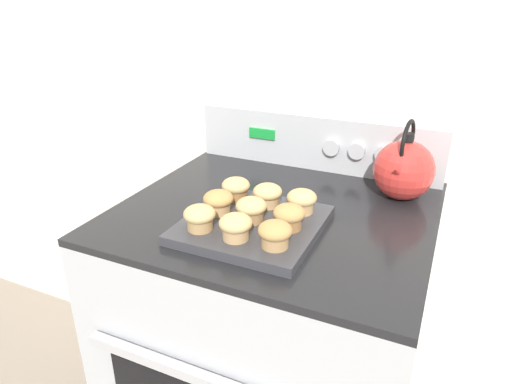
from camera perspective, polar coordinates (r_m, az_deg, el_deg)
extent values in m
cube|color=silver|center=(1.39, 8.75, 14.78)|extent=(8.00, 0.05, 2.40)
cube|color=#B7BABF|center=(1.41, 2.24, -19.39)|extent=(0.75, 0.69, 0.90)
cube|color=#B2B2B7|center=(1.01, -6.13, -22.45)|extent=(0.60, 0.02, 0.02)
cube|color=black|center=(1.14, 2.61, -2.39)|extent=(0.75, 0.69, 0.02)
cube|color=#B7BABF|center=(1.39, 7.62, 6.26)|extent=(0.74, 0.05, 0.16)
cube|color=green|center=(1.41, 0.76, 7.31)|extent=(0.08, 0.01, 0.03)
cylinder|color=#B7BABF|center=(1.34, 9.42, 5.50)|extent=(0.05, 0.02, 0.05)
cylinder|color=#B7BABF|center=(1.32, 12.50, 5.03)|extent=(0.05, 0.02, 0.05)
cylinder|color=#B7BABF|center=(1.31, 15.64, 4.53)|extent=(0.05, 0.02, 0.05)
cylinder|color=#B7BABF|center=(1.30, 18.83, 4.01)|extent=(0.05, 0.02, 0.05)
cube|color=#38383D|center=(1.03, -0.44, -4.10)|extent=(0.30, 0.30, 0.02)
cylinder|color=tan|center=(0.99, -7.01, -3.86)|extent=(0.05, 0.05, 0.03)
ellipsoid|color=tan|center=(0.98, -7.07, -2.74)|extent=(0.07, 0.07, 0.04)
cylinder|color=tan|center=(0.95, -2.55, -5.05)|extent=(0.05, 0.05, 0.03)
ellipsoid|color=tan|center=(0.94, -2.57, -3.90)|extent=(0.07, 0.07, 0.04)
cylinder|color=tan|center=(0.92, 2.38, -6.00)|extent=(0.05, 0.05, 0.03)
ellipsoid|color=tan|center=(0.91, 2.40, -4.82)|extent=(0.07, 0.07, 0.04)
cylinder|color=tan|center=(1.06, -4.71, -1.90)|extent=(0.05, 0.05, 0.03)
ellipsoid|color=tan|center=(1.05, -4.75, -0.84)|extent=(0.07, 0.07, 0.04)
cylinder|color=#A37A4C|center=(1.02, -0.60, -2.85)|extent=(0.05, 0.05, 0.03)
ellipsoid|color=tan|center=(1.01, -0.60, -1.76)|extent=(0.07, 0.07, 0.04)
cylinder|color=olive|center=(0.99, 4.14, -3.75)|extent=(0.05, 0.05, 0.03)
ellipsoid|color=tan|center=(0.98, 4.17, -2.64)|extent=(0.07, 0.07, 0.04)
cylinder|color=olive|center=(1.13, -2.52, -0.17)|extent=(0.05, 0.05, 0.03)
ellipsoid|color=tan|center=(1.12, -2.54, 0.84)|extent=(0.07, 0.07, 0.04)
cylinder|color=tan|center=(1.09, 1.45, -1.00)|extent=(0.05, 0.05, 0.03)
ellipsoid|color=tan|center=(1.08, 1.46, 0.04)|extent=(0.07, 0.07, 0.04)
cylinder|color=tan|center=(1.07, 5.70, -1.75)|extent=(0.05, 0.05, 0.03)
ellipsoid|color=tan|center=(1.06, 5.75, -0.70)|extent=(0.07, 0.07, 0.04)
sphere|color=red|center=(1.22, 17.98, 2.62)|extent=(0.15, 0.15, 0.15)
cylinder|color=black|center=(1.19, 18.50, 6.51)|extent=(0.03, 0.03, 0.02)
cone|color=red|center=(1.15, 17.26, 2.41)|extent=(0.04, 0.09, 0.07)
torus|color=black|center=(1.20, 18.42, 5.88)|extent=(0.02, 0.12, 0.12)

